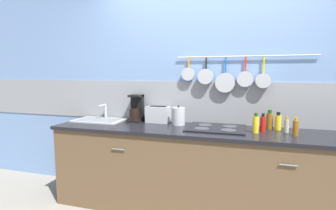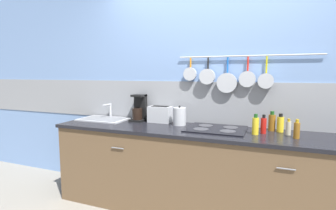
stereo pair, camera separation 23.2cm
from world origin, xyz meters
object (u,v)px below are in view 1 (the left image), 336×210
Objects in this scene: kettle at (178,116)px; bottle_hot_sauce at (256,124)px; bottle_sesame_oil at (287,126)px; bottle_olive_oil at (296,128)px; coffee_maker at (136,110)px; toaster at (158,114)px; bottle_vinegar at (270,121)px; bottle_cooking_wine at (263,124)px; bottle_dish_soap at (278,122)px.

kettle is 0.82m from bottle_hot_sauce.
bottle_olive_oil reaches higher than bottle_sesame_oil.
coffee_maker is 2.09× the size of bottle_sesame_oil.
kettle is at bearing 176.38° from bottle_sesame_oil.
toaster is at bearing 173.95° from bottle_sesame_oil.
bottle_olive_oil is at bearing -8.67° from coffee_maker.
coffee_maker reaches higher than bottle_vinegar.
coffee_maker is 1.75× the size of bottle_cooking_wine.
bottle_olive_oil is at bearing -51.17° from bottle_vinegar.
coffee_maker is 1.71m from bottle_olive_oil.
toaster is 1.44m from bottle_olive_oil.
kettle is 1.20× the size of bottle_dish_soap.
coffee_maker is at bearing -179.03° from toaster.
bottle_hot_sauce reaches higher than bottle_cooking_wine.
bottle_dish_soap is at bearing 119.39° from bottle_olive_oil.
coffee_maker reaches higher than kettle.
bottle_dish_soap is 0.26m from bottle_olive_oil.
bottle_hot_sauce is at bearing -133.36° from bottle_cooking_wine.
bottle_cooking_wine is 0.22m from bottle_sesame_oil.
bottle_sesame_oil is at bearing -58.01° from bottle_dish_soap.
coffee_maker is at bearing 178.80° from bottle_dish_soap.
bottle_cooking_wine is at bearing -6.56° from coffee_maker.
bottle_hot_sauce is at bearing -137.28° from bottle_dish_soap.
bottle_cooking_wine is at bearing -139.24° from bottle_dish_soap.
bottle_olive_oil is (0.13, -0.22, -0.00)m from bottle_dish_soap.
bottle_sesame_oil is (1.09, -0.07, -0.03)m from kettle.
toaster is at bearing 167.41° from bottle_hot_sauce.
bottle_hot_sauce is 0.30m from bottle_dish_soap.
bottle_hot_sauce is 1.07× the size of bottle_cooking_wine.
coffee_maker is 0.28m from toaster.
bottle_dish_soap is at bearing 42.72° from bottle_hot_sauce.
bottle_vinegar is at bearing 136.82° from bottle_sesame_oil.
bottle_dish_soap is at bearing 2.07° from kettle.
kettle is at bearing 173.97° from bottle_cooking_wine.
kettle is (0.54, -0.07, -0.03)m from coffee_maker.
bottle_vinegar is at bearing 159.49° from bottle_dish_soap.
bottle_olive_oil is (1.69, -0.26, -0.06)m from coffee_maker.
coffee_maker reaches higher than bottle_cooking_wine.
bottle_dish_soap is at bearing -1.20° from coffee_maker.
kettle is 1.09m from bottle_sesame_oil.
toaster is at bearing 169.51° from bottle_olive_oil.
coffee_maker is 0.54m from kettle.
bottle_olive_oil is at bearing -10.49° from toaster.
bottle_dish_soap reaches higher than bottle_olive_oil.
bottle_sesame_oil is (0.14, -0.13, -0.02)m from bottle_vinegar.
bottle_vinegar is (0.07, 0.16, 0.01)m from bottle_cooking_wine.
bottle_hot_sauce is 0.30m from bottle_sesame_oil.
toaster is 1.65× the size of bottle_olive_oil.
bottle_dish_soap is 0.13m from bottle_sesame_oil.
bottle_sesame_oil is (1.35, -0.14, -0.03)m from toaster.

